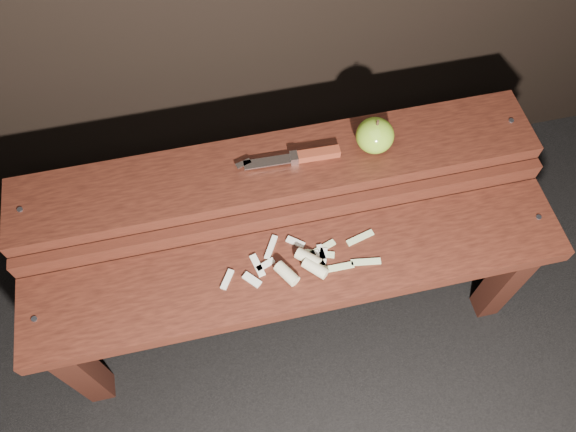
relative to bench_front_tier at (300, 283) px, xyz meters
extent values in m
plane|color=black|center=(0.00, 0.06, -0.35)|extent=(60.00, 60.00, 0.00)
cube|color=black|center=(-0.54, -0.04, -0.16)|extent=(0.06, 0.06, 0.38)
cube|color=black|center=(0.54, -0.04, -0.16)|extent=(0.06, 0.06, 0.38)
cube|color=#39160D|center=(0.00, 0.01, 0.05)|extent=(1.20, 0.20, 0.04)
cylinder|color=slate|center=(-0.56, 0.01, 0.07)|extent=(0.01, 0.01, 0.00)
cylinder|color=slate|center=(0.56, 0.01, 0.07)|extent=(0.01, 0.01, 0.00)
cube|color=black|center=(-0.54, 0.26, -0.12)|extent=(0.06, 0.06, 0.46)
cube|color=black|center=(0.54, 0.26, -0.12)|extent=(0.06, 0.06, 0.46)
cube|color=#39160D|center=(0.00, 0.13, 0.09)|extent=(1.20, 0.02, 0.05)
cube|color=#39160D|center=(0.00, 0.23, 0.13)|extent=(1.20, 0.18, 0.04)
cylinder|color=slate|center=(-0.56, 0.23, 0.15)|extent=(0.01, 0.01, 0.00)
cylinder|color=slate|center=(0.56, 0.23, 0.15)|extent=(0.01, 0.01, 0.00)
ellipsoid|color=olive|center=(0.22, 0.23, 0.19)|extent=(0.09, 0.09, 0.08)
cylinder|color=#382314|center=(0.22, 0.23, 0.23)|extent=(0.01, 0.01, 0.01)
cube|color=maroon|center=(0.09, 0.23, 0.16)|extent=(0.10, 0.03, 0.02)
cube|color=silver|center=(0.04, 0.23, 0.16)|extent=(0.02, 0.03, 0.02)
cube|color=silver|center=(-0.02, 0.23, 0.16)|extent=(0.11, 0.03, 0.00)
cube|color=silver|center=(-0.07, 0.24, 0.16)|extent=(0.04, 0.02, 0.00)
cube|color=beige|center=(0.05, 0.03, 0.07)|extent=(0.01, 0.04, 0.01)
cube|color=beige|center=(0.06, 0.02, 0.07)|extent=(0.03, 0.05, 0.01)
cube|color=beige|center=(-0.05, 0.07, 0.07)|extent=(0.04, 0.06, 0.01)
cube|color=beige|center=(0.01, 0.07, 0.07)|extent=(0.04, 0.04, 0.01)
cube|color=beige|center=(0.05, 0.02, 0.07)|extent=(0.02, 0.04, 0.01)
cube|color=beige|center=(-0.16, 0.01, 0.07)|extent=(0.04, 0.05, 0.01)
cube|color=beige|center=(-0.11, 0.00, 0.07)|extent=(0.04, 0.04, 0.01)
cube|color=beige|center=(-0.09, 0.03, 0.07)|extent=(0.03, 0.06, 0.01)
cube|color=beige|center=(-0.07, 0.03, 0.07)|extent=(0.04, 0.03, 0.01)
cylinder|color=#C9BB8C|center=(0.02, 0.02, 0.08)|extent=(0.06, 0.06, 0.03)
cylinder|color=#C9BB8C|center=(-0.03, -0.01, 0.08)|extent=(0.05, 0.06, 0.03)
cylinder|color=#C9BB8C|center=(0.03, -0.01, 0.08)|extent=(0.06, 0.06, 0.03)
cube|color=#BCC988|center=(0.14, -0.01, 0.07)|extent=(0.07, 0.02, 0.00)
cube|color=#BCC988|center=(0.05, 0.03, 0.07)|extent=(0.07, 0.03, 0.00)
cube|color=#BCC988|center=(0.06, 0.04, 0.07)|extent=(0.07, 0.03, 0.00)
cube|color=#BCC988|center=(0.08, -0.01, 0.07)|extent=(0.07, 0.01, 0.00)
cube|color=#BCC988|center=(0.15, 0.05, 0.07)|extent=(0.07, 0.03, 0.00)
camera|label=1|loc=(-0.13, -0.48, 1.17)|focal=35.00mm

